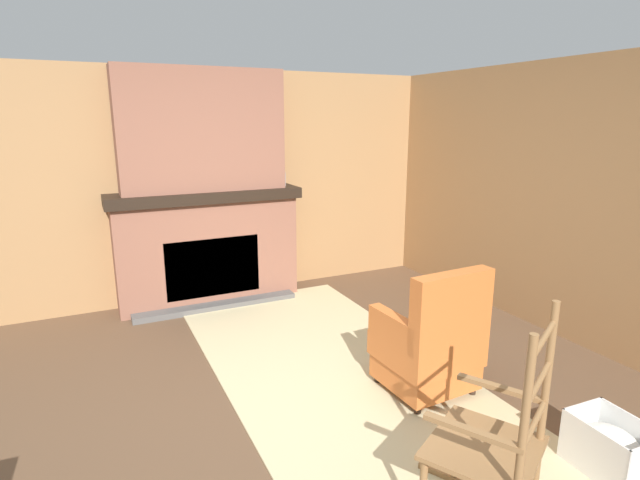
{
  "coord_description": "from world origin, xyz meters",
  "views": [
    {
      "loc": [
        2.68,
        -1.14,
        1.94
      ],
      "look_at": [
        -1.14,
        0.69,
        0.9
      ],
      "focal_mm": 28.0,
      "sensor_mm": 36.0,
      "label": 1
    }
  ],
  "objects_px": {
    "firewood_stack": "(451,315)",
    "oil_lamp_vase": "(153,182)",
    "armchair": "(430,346)",
    "decorative_plate_on_mantel": "(205,178)",
    "rocking_chair": "(492,456)",
    "laundry_basket": "(611,447)",
    "storage_case": "(273,179)"
  },
  "relations": [
    {
      "from": "firewood_stack",
      "to": "oil_lamp_vase",
      "type": "height_order",
      "value": "oil_lamp_vase"
    },
    {
      "from": "armchair",
      "to": "oil_lamp_vase",
      "type": "bearing_deg",
      "value": 27.03
    },
    {
      "from": "armchair",
      "to": "decorative_plate_on_mantel",
      "type": "distance_m",
      "value": 2.93
    },
    {
      "from": "rocking_chair",
      "to": "decorative_plate_on_mantel",
      "type": "xyz_separation_m",
      "value": [
        -3.72,
        -0.43,
        0.93
      ]
    },
    {
      "from": "armchair",
      "to": "decorative_plate_on_mantel",
      "type": "xyz_separation_m",
      "value": [
        -2.59,
        -0.95,
        0.97
      ]
    },
    {
      "from": "laundry_basket",
      "to": "oil_lamp_vase",
      "type": "relative_size",
      "value": 1.36
    },
    {
      "from": "oil_lamp_vase",
      "to": "decorative_plate_on_mantel",
      "type": "distance_m",
      "value": 0.53
    },
    {
      "from": "armchair",
      "to": "oil_lamp_vase",
      "type": "xyz_separation_m",
      "value": [
        -2.57,
        -1.48,
        0.96
      ]
    },
    {
      "from": "armchair",
      "to": "storage_case",
      "type": "xyz_separation_m",
      "value": [
        -2.57,
        -0.21,
        0.92
      ]
    },
    {
      "from": "storage_case",
      "to": "decorative_plate_on_mantel",
      "type": "xyz_separation_m",
      "value": [
        -0.02,
        -0.74,
        0.05
      ]
    },
    {
      "from": "rocking_chair",
      "to": "storage_case",
      "type": "height_order",
      "value": "storage_case"
    },
    {
      "from": "rocking_chair",
      "to": "laundry_basket",
      "type": "height_order",
      "value": "rocking_chair"
    },
    {
      "from": "oil_lamp_vase",
      "to": "storage_case",
      "type": "bearing_deg",
      "value": 90.0
    },
    {
      "from": "armchair",
      "to": "oil_lamp_vase",
      "type": "distance_m",
      "value": 3.12
    },
    {
      "from": "rocking_chair",
      "to": "oil_lamp_vase",
      "type": "distance_m",
      "value": 3.93
    },
    {
      "from": "decorative_plate_on_mantel",
      "to": "firewood_stack",
      "type": "bearing_deg",
      "value": 49.09
    },
    {
      "from": "armchair",
      "to": "laundry_basket",
      "type": "height_order",
      "value": "armchair"
    },
    {
      "from": "rocking_chair",
      "to": "firewood_stack",
      "type": "height_order",
      "value": "rocking_chair"
    },
    {
      "from": "firewood_stack",
      "to": "storage_case",
      "type": "relative_size",
      "value": 1.64
    },
    {
      "from": "armchair",
      "to": "laundry_basket",
      "type": "relative_size",
      "value": 2.22
    },
    {
      "from": "armchair",
      "to": "rocking_chair",
      "type": "relative_size",
      "value": 0.84
    },
    {
      "from": "storage_case",
      "to": "decorative_plate_on_mantel",
      "type": "height_order",
      "value": "decorative_plate_on_mantel"
    },
    {
      "from": "armchair",
      "to": "firewood_stack",
      "type": "relative_size",
      "value": 2.56
    },
    {
      "from": "decorative_plate_on_mantel",
      "to": "rocking_chair",
      "type": "bearing_deg",
      "value": 6.57
    },
    {
      "from": "rocking_chair",
      "to": "decorative_plate_on_mantel",
      "type": "height_order",
      "value": "decorative_plate_on_mantel"
    },
    {
      "from": "oil_lamp_vase",
      "to": "decorative_plate_on_mantel",
      "type": "height_order",
      "value": "oil_lamp_vase"
    },
    {
      "from": "armchair",
      "to": "firewood_stack",
      "type": "bearing_deg",
      "value": -49.67
    },
    {
      "from": "armchair",
      "to": "rocking_chair",
      "type": "distance_m",
      "value": 1.25
    },
    {
      "from": "firewood_stack",
      "to": "laundry_basket",
      "type": "xyz_separation_m",
      "value": [
        2.04,
        -0.59,
        0.07
      ]
    },
    {
      "from": "decorative_plate_on_mantel",
      "to": "oil_lamp_vase",
      "type": "bearing_deg",
      "value": -87.82
    },
    {
      "from": "laundry_basket",
      "to": "storage_case",
      "type": "height_order",
      "value": "storage_case"
    },
    {
      "from": "laundry_basket",
      "to": "oil_lamp_vase",
      "type": "distance_m",
      "value": 4.3
    }
  ]
}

